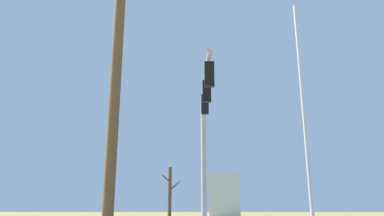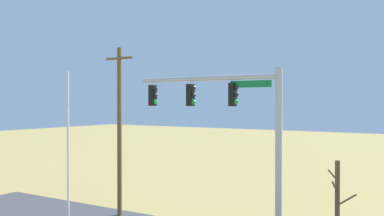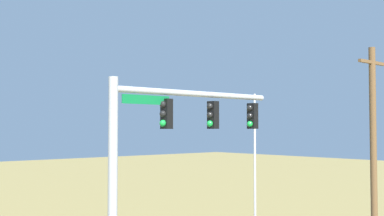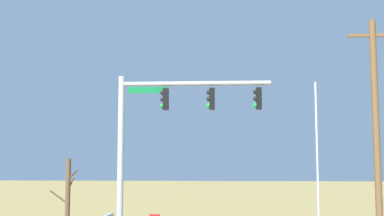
{
  "view_description": "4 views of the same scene",
  "coord_description": "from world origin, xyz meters",
  "px_view_note": "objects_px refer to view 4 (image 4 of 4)",
  "views": [
    {
      "loc": [
        -15.49,
        1.15,
        2.01
      ],
      "look_at": [
        -1.41,
        1.17,
        5.83
      ],
      "focal_mm": 33.13,
      "sensor_mm": 36.0,
      "label": 1
    },
    {
      "loc": [
        9.56,
        -15.77,
        6.36
      ],
      "look_at": [
        -0.7,
        0.15,
        6.12
      ],
      "focal_mm": 41.71,
      "sensor_mm": 36.0,
      "label": 2
    },
    {
      "loc": [
        10.86,
        12.86,
        6.22
      ],
      "look_at": [
        -0.5,
        0.02,
        6.92
      ],
      "focal_mm": 46.26,
      "sensor_mm": 36.0,
      "label": 3
    },
    {
      "loc": [
        -1.61,
        22.71,
        3.91
      ],
      "look_at": [
        -0.13,
        0.59,
        6.27
      ],
      "focal_mm": 47.1,
      "sensor_mm": 36.0,
      "label": 4
    }
  ],
  "objects_px": {
    "utility_pole": "(376,136)",
    "bare_tree": "(67,207)",
    "signal_mast": "(163,127)",
    "flagpole": "(317,162)"
  },
  "relations": [
    {
      "from": "signal_mast",
      "to": "utility_pole",
      "type": "relative_size",
      "value": 0.82
    },
    {
      "from": "utility_pole",
      "to": "bare_tree",
      "type": "relative_size",
      "value": 2.34
    },
    {
      "from": "flagpole",
      "to": "signal_mast",
      "type": "bearing_deg",
      "value": 19.05
    },
    {
      "from": "flagpole",
      "to": "bare_tree",
      "type": "height_order",
      "value": "flagpole"
    },
    {
      "from": "flagpole",
      "to": "bare_tree",
      "type": "relative_size",
      "value": 1.93
    },
    {
      "from": "signal_mast",
      "to": "bare_tree",
      "type": "height_order",
      "value": "signal_mast"
    },
    {
      "from": "signal_mast",
      "to": "bare_tree",
      "type": "relative_size",
      "value": 1.92
    },
    {
      "from": "utility_pole",
      "to": "bare_tree",
      "type": "xyz_separation_m",
      "value": [
        12.19,
        -0.6,
        -2.81
      ]
    },
    {
      "from": "signal_mast",
      "to": "bare_tree",
      "type": "distance_m",
      "value": 5.3
    },
    {
      "from": "flagpole",
      "to": "bare_tree",
      "type": "xyz_separation_m",
      "value": [
        10.82,
        4.35,
        -1.82
      ]
    }
  ]
}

